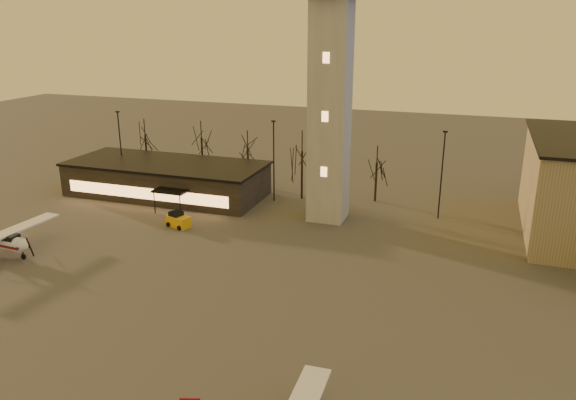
{
  "coord_description": "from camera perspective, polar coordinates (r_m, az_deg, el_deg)",
  "views": [
    {
      "loc": [
        15.32,
        -28.74,
        21.84
      ],
      "look_at": [
        1.03,
        13.0,
        7.5
      ],
      "focal_mm": 35.0,
      "sensor_mm": 36.0,
      "label": 1
    }
  ],
  "objects": [
    {
      "name": "terminal",
      "position": [
        73.93,
        -12.22,
        2.15
      ],
      "size": [
        25.4,
        12.2,
        4.3
      ],
      "color": "black",
      "rests_on": "ground"
    },
    {
      "name": "light_poles",
      "position": [
        63.7,
        4.8,
        2.99
      ],
      "size": [
        58.5,
        12.25,
        10.14
      ],
      "color": "black",
      "rests_on": "ground"
    },
    {
      "name": "service_cart",
      "position": [
        62.7,
        -11.08,
        -2.11
      ],
      "size": [
        2.93,
        2.31,
        1.66
      ],
      "rotation": [
        0.0,
        0.0,
        -0.32
      ],
      "color": "#F0AA0E",
      "rests_on": "ground"
    },
    {
      "name": "tree_row",
      "position": [
        75.53,
        -4.17,
        5.8
      ],
      "size": [
        37.2,
        9.2,
        8.8
      ],
      "color": "black",
      "rests_on": "ground"
    },
    {
      "name": "ground",
      "position": [
        39.21,
        -7.91,
        -16.04
      ],
      "size": [
        220.0,
        220.0,
        0.0
      ],
      "primitive_type": "plane",
      "color": "#423F3D",
      "rests_on": "ground"
    },
    {
      "name": "control_tower",
      "position": [
        60.95,
        4.37,
        12.76
      ],
      "size": [
        6.8,
        6.8,
        32.6
      ],
      "color": "gray",
      "rests_on": "ground"
    },
    {
      "name": "cessna_rear",
      "position": [
        60.59,
        -26.96,
        -4.0
      ],
      "size": [
        9.82,
        12.41,
        3.41
      ],
      "rotation": [
        0.0,
        0.0,
        -0.07
      ],
      "color": "white",
      "rests_on": "ground"
    }
  ]
}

